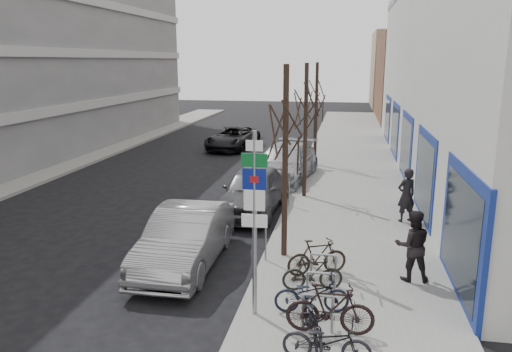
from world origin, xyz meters
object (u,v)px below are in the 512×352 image
at_px(tree_far, 317,90).
at_px(bike_far_inner, 317,257).
at_px(bike_near_left, 314,317).
at_px(meter_front, 266,234).
at_px(bike_rack, 321,285).
at_px(bike_far_curb, 327,338).
at_px(parked_car_mid, 253,190).
at_px(highway_sign_pole, 255,213).
at_px(tree_mid, 306,99).
at_px(tree_near, 286,117).
at_px(lane_car, 233,138).
at_px(bike_near_right, 330,309).
at_px(pedestrian_near, 406,195).
at_px(meter_mid, 289,186).
at_px(pedestrian_far, 413,245).
at_px(meter_back, 302,159).
at_px(bike_mid_curb, 312,291).
at_px(parked_car_back, 285,163).
at_px(parked_car_front, 185,238).
at_px(bike_mid_inner, 313,273).

relative_size(tree_far, bike_far_inner, 3.37).
bearing_deg(bike_near_left, meter_front, 97.21).
relative_size(bike_rack, bike_far_curb, 1.37).
height_order(meter_front, bike_far_inner, meter_front).
relative_size(bike_far_curb, parked_car_mid, 0.33).
height_order(highway_sign_pole, tree_mid, tree_mid).
bearing_deg(tree_near, lane_car, 107.55).
height_order(bike_near_right, bike_far_curb, bike_near_right).
distance_m(tree_far, pedestrian_near, 10.39).
distance_m(meter_mid, pedestrian_far, 7.18).
bearing_deg(meter_front, meter_back, 90.00).
relative_size(bike_near_left, pedestrian_far, 0.91).
xyz_separation_m(tree_near, tree_mid, (0.00, 6.50, 0.00)).
distance_m(bike_mid_curb, bike_far_inner, 2.02).
distance_m(meter_front, pedestrian_near, 5.99).
bearing_deg(highway_sign_pole, bike_mid_curb, 13.35).
distance_m(tree_far, bike_mid_curb, 16.61).
distance_m(bike_rack, parked_car_back, 12.72).
relative_size(tree_near, bike_near_left, 3.27).
xyz_separation_m(meter_front, bike_far_curb, (1.88, -4.57, -0.26)).
height_order(bike_rack, parked_car_mid, parked_car_mid).
bearing_deg(bike_mid_curb, pedestrian_far, -57.88).
xyz_separation_m(parked_car_mid, pedestrian_far, (5.11, -5.45, 0.23)).
height_order(parked_car_mid, parked_car_back, parked_car_back).
bearing_deg(pedestrian_near, bike_mid_curb, 40.84).
bearing_deg(tree_near, meter_front, -131.99).
xyz_separation_m(bike_near_left, parked_car_mid, (-2.88, 8.77, 0.19)).
bearing_deg(bike_far_curb, highway_sign_pole, 50.03).
relative_size(tree_far, parked_car_front, 1.12).
relative_size(tree_near, bike_mid_curb, 3.33).
xyz_separation_m(highway_sign_pole, meter_back, (-0.25, 14.01, -1.54)).
bearing_deg(bike_near_left, meter_mid, 84.54).
relative_size(tree_mid, bike_near_left, 3.27).
relative_size(bike_rack, tree_far, 0.41).
distance_m(meter_mid, lane_car, 13.64).
height_order(parked_car_mid, pedestrian_near, pedestrian_near).
relative_size(bike_near_left, pedestrian_near, 0.90).
bearing_deg(tree_near, parked_car_front, -160.92).
height_order(bike_mid_inner, bike_far_curb, bike_far_curb).
bearing_deg(bike_rack, bike_near_left, -92.06).
distance_m(tree_mid, lane_car, 12.91).
bearing_deg(meter_back, bike_far_inner, -82.88).
xyz_separation_m(highway_sign_pole, bike_far_curb, (1.63, -1.56, -1.80)).
relative_size(highway_sign_pole, bike_mid_inner, 2.82).
bearing_deg(meter_mid, bike_mid_inner, -78.81).
bearing_deg(lane_car, bike_rack, -64.85).
bearing_deg(bike_mid_curb, parked_car_front, 47.38).
distance_m(bike_near_left, bike_far_curb, 0.74).
distance_m(bike_far_curb, parked_car_front, 5.82).
bearing_deg(parked_car_back, tree_mid, -61.33).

